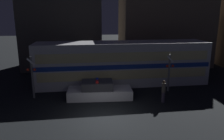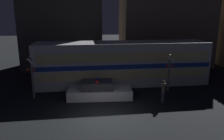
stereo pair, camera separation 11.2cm
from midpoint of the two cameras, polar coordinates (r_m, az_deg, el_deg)
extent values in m
plane|color=black|center=(13.40, -1.80, -12.65)|extent=(120.00, 120.00, 0.00)
cube|color=silver|center=(19.54, 2.88, 1.80)|extent=(15.10, 3.00, 3.78)
cube|color=#193899|center=(18.09, 3.76, 0.80)|extent=(14.80, 0.03, 0.38)
cube|color=beige|center=(18.26, 3.72, -1.28)|extent=(14.35, 0.02, 0.76)
cube|color=beige|center=(17.92, 3.80, 3.39)|extent=(14.35, 0.02, 0.76)
cube|color=silver|center=(16.53, -3.03, -6.05)|extent=(4.86, 2.10, 0.71)
cube|color=#333338|center=(16.31, -3.73, -3.92)|extent=(2.38, 1.72, 0.59)
cube|color=red|center=(15.95, -3.75, -3.00)|extent=(0.24, 0.55, 0.12)
cube|color=blue|center=(16.47, -3.75, -2.46)|extent=(0.24, 0.55, 0.12)
cylinder|color=#3F384C|center=(16.02, 13.37, -6.96)|extent=(0.23, 0.23, 0.77)
cylinder|color=#595147|center=(15.79, 13.51, -4.56)|extent=(0.27, 0.27, 0.64)
sphere|color=brown|center=(15.66, 13.60, -3.08)|extent=(0.21, 0.21, 0.21)
cylinder|color=slate|center=(18.17, 14.83, -0.77)|extent=(0.15, 0.15, 3.05)
sphere|color=red|center=(17.82, 14.43, 0.99)|extent=(0.21, 0.21, 0.21)
sphere|color=red|center=(18.00, 15.80, 1.03)|extent=(0.21, 0.21, 0.21)
cube|color=white|center=(17.83, 15.17, 2.76)|extent=(0.58, 0.03, 0.58)
cylinder|color=slate|center=(17.12, -19.89, -1.84)|extent=(0.15, 0.15, 3.17)
sphere|color=red|center=(16.88, -20.93, 0.08)|extent=(0.21, 0.21, 0.21)
sphere|color=red|center=(16.78, -19.40, 0.13)|extent=(0.21, 0.21, 0.21)
cube|color=white|center=(16.75, -20.30, 2.04)|extent=(0.58, 0.03, 0.58)
cube|color=#47423D|center=(26.96, -12.69, 10.55)|extent=(8.92, 5.74, 9.12)
cube|color=brown|center=(27.32, 13.99, 9.47)|extent=(10.67, 4.53, 8.12)
camera|label=1|loc=(0.06, -89.82, 0.04)|focal=35.00mm
camera|label=2|loc=(0.06, 90.18, -0.04)|focal=35.00mm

